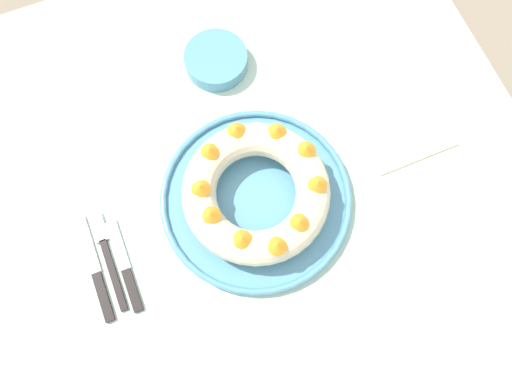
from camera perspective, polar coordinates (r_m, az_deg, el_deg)
ground_plane at (r=1.63m, az=-0.40°, el=-9.70°), size 8.00×8.00×0.00m
dining_table at (r=0.99m, az=-0.66°, el=-4.73°), size 1.13×1.20×0.74m
serving_dish at (r=0.90m, az=0.00°, el=-0.76°), size 0.35×0.35×0.02m
bundt_cake at (r=0.86m, az=0.01°, el=0.04°), size 0.26×0.26×0.07m
fork at (r=0.92m, az=-16.63°, el=-6.87°), size 0.02×0.18×0.01m
serving_knife at (r=0.92m, az=-17.73°, el=-9.03°), size 0.02×0.20×0.01m
cake_knife at (r=0.91m, az=-14.59°, el=-8.77°), size 0.02×0.17×0.01m
side_bowl at (r=1.02m, az=-4.58°, el=14.77°), size 0.12×0.12×0.03m
napkin at (r=1.00m, az=16.67°, el=6.38°), size 0.17×0.12×0.00m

